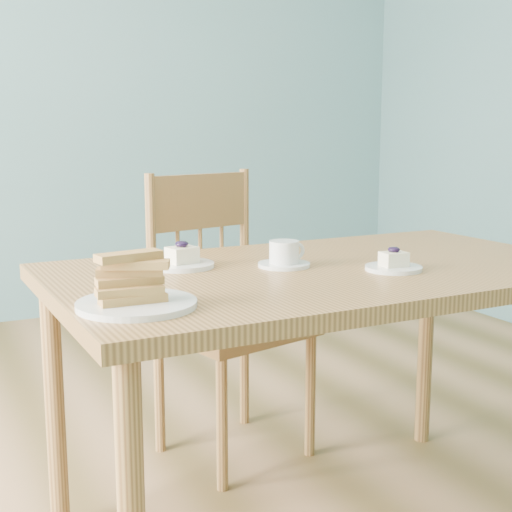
# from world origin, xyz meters

# --- Properties ---
(room) EXTENTS (5.01, 5.01, 2.71)m
(room) POSITION_xyz_m (0.00, 0.00, 1.35)
(room) COLOR #A9794F
(room) RESTS_ON ground
(dining_table) EXTENTS (1.42, 0.83, 0.75)m
(dining_table) POSITION_xyz_m (0.38, -0.20, 0.68)
(dining_table) COLOR #A5753E
(dining_table) RESTS_ON ground
(dining_chair) EXTENTS (0.53, 0.51, 0.96)m
(dining_chair) POSITION_xyz_m (0.36, 0.41, 0.49)
(dining_chair) COLOR #A5753E
(dining_chair) RESTS_ON ground
(cheesecake_plate_near) EXTENTS (0.14, 0.14, 0.06)m
(cheesecake_plate_near) POSITION_xyz_m (0.50, -0.31, 0.77)
(cheesecake_plate_near) COLOR silver
(cheesecake_plate_near) RESTS_ON dining_table
(cheesecake_plate_far) EXTENTS (0.16, 0.16, 0.07)m
(cheesecake_plate_far) POSITION_xyz_m (0.04, -0.04, 0.77)
(cheesecake_plate_far) COLOR silver
(cheesecake_plate_far) RESTS_ON dining_table
(coffee_cup) EXTENTS (0.14, 0.14, 0.07)m
(coffee_cup) POSITION_xyz_m (0.28, -0.15, 0.78)
(coffee_cup) COLOR silver
(coffee_cup) RESTS_ON dining_table
(biscotti_plate) EXTENTS (0.24, 0.24, 0.11)m
(biscotti_plate) POSITION_xyz_m (-0.19, -0.39, 0.79)
(biscotti_plate) COLOR silver
(biscotti_plate) RESTS_ON dining_table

